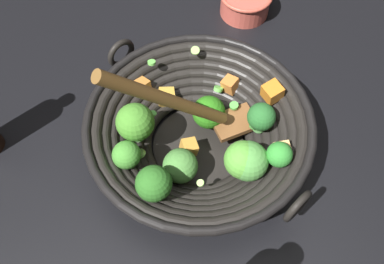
# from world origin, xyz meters

# --- Properties ---
(ground_plane) EXTENTS (4.00, 4.00, 0.00)m
(ground_plane) POSITION_xyz_m (0.00, 0.00, 0.00)
(ground_plane) COLOR black
(wok) EXTENTS (0.35, 0.39, 0.26)m
(wok) POSITION_xyz_m (-0.00, -0.00, 0.06)
(wok) COLOR black
(wok) RESTS_ON ground
(prep_bowl) EXTENTS (0.11, 0.11, 0.05)m
(prep_bowl) POSITION_xyz_m (0.29, 0.19, 0.03)
(prep_bowl) COLOR #D15647
(prep_bowl) RESTS_ON ground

